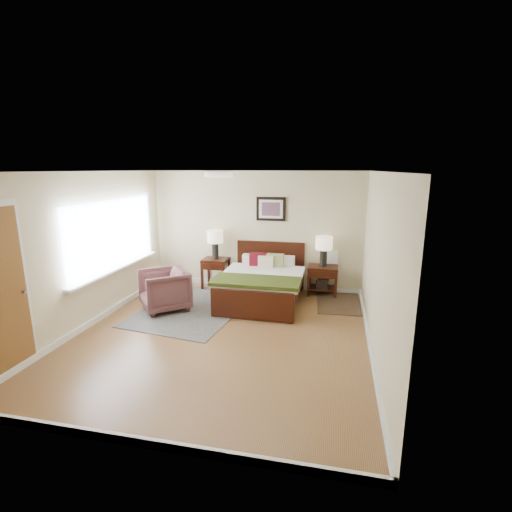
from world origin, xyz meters
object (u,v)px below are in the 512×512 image
(lamp_left, at_px, (215,239))
(lamp_right, at_px, (324,246))
(bed, at_px, (262,279))
(armchair, at_px, (164,290))
(nightstand_left, at_px, (215,264))
(nightstand_right, at_px, (323,277))
(rug_persian, at_px, (194,308))

(lamp_left, distance_m, lamp_right, 2.29)
(bed, relative_size, armchair, 2.29)
(lamp_left, bearing_deg, bed, -30.73)
(bed, bearing_deg, lamp_right, 31.76)
(lamp_right, bearing_deg, nightstand_left, -179.46)
(nightstand_left, xyz_separation_m, lamp_right, (2.29, 0.02, 0.51))
(lamp_right, relative_size, armchair, 0.74)
(nightstand_right, height_order, rug_persian, nightstand_right)
(armchair, xyz_separation_m, rug_persian, (0.51, 0.13, -0.37))
(nightstand_left, distance_m, armchair, 1.53)
(lamp_left, bearing_deg, nightstand_left, -90.00)
(rug_persian, bearing_deg, lamp_left, 97.63)
(bed, xyz_separation_m, nightstand_left, (-1.17, 0.67, 0.05))
(nightstand_right, bearing_deg, nightstand_left, -179.76)
(armchair, bearing_deg, lamp_right, 78.00)
(nightstand_left, height_order, nightstand_right, nightstand_left)
(lamp_right, bearing_deg, rug_persian, -149.93)
(nightstand_left, distance_m, lamp_left, 0.55)
(lamp_right, height_order, armchair, lamp_right)
(lamp_left, relative_size, lamp_right, 1.00)
(nightstand_right, distance_m, rug_persian, 2.67)
(bed, xyz_separation_m, rug_persian, (-1.17, -0.63, -0.46))
(nightstand_left, bearing_deg, lamp_right, 0.54)
(rug_persian, bearing_deg, bed, 36.09)
(lamp_left, height_order, armchair, lamp_left)
(lamp_right, relative_size, rug_persian, 0.25)
(lamp_left, relative_size, rug_persian, 0.25)
(armchair, relative_size, rug_persian, 0.34)
(bed, height_order, rug_persian, bed)
(nightstand_right, xyz_separation_m, lamp_left, (-2.29, 0.01, 0.71))
(rug_persian, bearing_deg, armchair, -158.31)
(nightstand_right, height_order, armchair, armchair)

